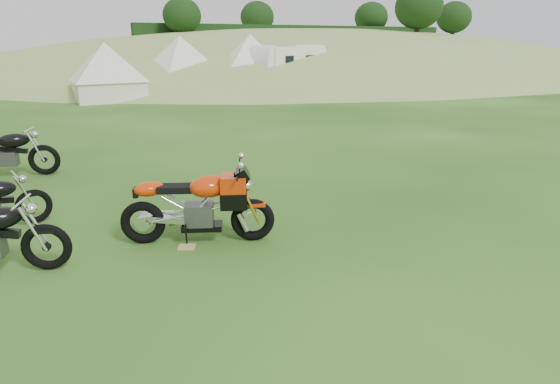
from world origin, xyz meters
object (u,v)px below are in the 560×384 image
sport_motorcycle (197,201)px  tent_right (250,65)px  tent_mid (181,66)px  caravan (287,68)px  plywood_board (187,247)px  tent_left (107,72)px  vintage_moto_d (6,152)px

sport_motorcycle → tent_right: tent_right is taller
tent_mid → caravan: (5.88, -1.92, -0.19)m
sport_motorcycle → plywood_board: size_ratio=8.74×
tent_left → tent_right: bearing=6.8°
sport_motorcycle → caravan: (11.88, 19.12, 0.61)m
vintage_moto_d → tent_mid: 17.95m
tent_left → caravan: size_ratio=0.58×
plywood_board → vintage_moto_d: (-2.34, 5.44, 0.54)m
tent_left → tent_right: 8.20m
tent_mid → caravan: bearing=-30.6°
plywood_board → tent_left: tent_left is taller
tent_left → tent_mid: (4.44, 2.53, 0.09)m
plywood_board → caravan: size_ratio=0.05×
sport_motorcycle → tent_right: bearing=87.4°
tent_mid → sport_motorcycle: bearing=-118.4°
plywood_board → tent_left: 18.78m
tent_right → tent_mid: bearing=167.4°
sport_motorcycle → caravan: size_ratio=0.40×
tent_right → caravan: tent_right is taller
vintage_moto_d → tent_right: tent_right is taller
plywood_board → caravan: caravan is taller
vintage_moto_d → tent_right: 18.81m
tent_left → caravan: 10.34m
sport_motorcycle → plywood_board: sport_motorcycle is taller
caravan → tent_left: bearing=163.9°
tent_left → tent_mid: 5.12m
tent_left → vintage_moto_d: bearing=-107.7°
caravan → tent_right: bearing=150.1°
tent_left → tent_right: (8.14, 1.01, 0.13)m
tent_mid → tent_right: size_ratio=0.98×
plywood_board → caravan: (12.12, 19.25, 1.25)m
plywood_board → tent_right: 22.07m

